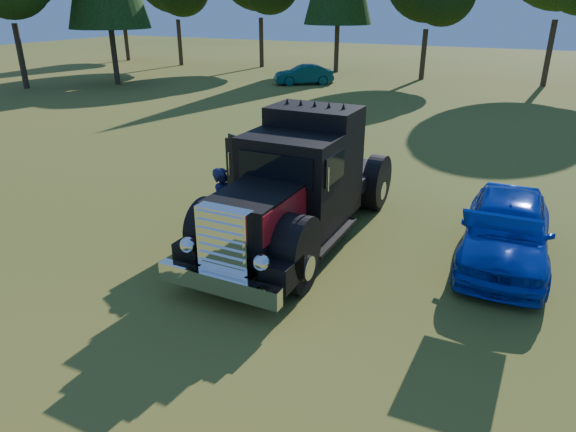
% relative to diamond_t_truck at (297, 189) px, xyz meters
% --- Properties ---
extents(ground, '(120.00, 120.00, 0.00)m').
position_rel_diamond_t_truck_xyz_m(ground, '(0.44, -1.10, -1.28)').
color(ground, '#3F5619').
rests_on(ground, ground).
extents(diamond_t_truck, '(3.29, 7.16, 3.00)m').
position_rel_diamond_t_truck_xyz_m(diamond_t_truck, '(0.00, 0.00, 0.00)').
color(diamond_t_truck, black).
rests_on(diamond_t_truck, ground).
extents(hotrod_coupe, '(1.93, 4.47, 1.89)m').
position_rel_diamond_t_truck_xyz_m(hotrod_coupe, '(4.44, 1.01, -0.52)').
color(hotrod_coupe, '#080AB0').
rests_on(hotrod_coupe, ground).
extents(spectator_near, '(0.56, 0.74, 1.85)m').
position_rel_diamond_t_truck_xyz_m(spectator_near, '(-1.39, -0.94, -0.35)').
color(spectator_near, '#1D1F45').
rests_on(spectator_near, ground).
extents(spectator_far, '(0.94, 0.95, 1.55)m').
position_rel_diamond_t_truck_xyz_m(spectator_far, '(-1.59, 0.36, -0.51)').
color(spectator_far, '#1D1E44').
rests_on(spectator_far, ground).
extents(distant_teal_car, '(3.91, 3.44, 1.28)m').
position_rel_diamond_t_truck_xyz_m(distant_teal_car, '(-10.16, 22.42, -0.64)').
color(distant_teal_car, '#093436').
rests_on(distant_teal_car, ground).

